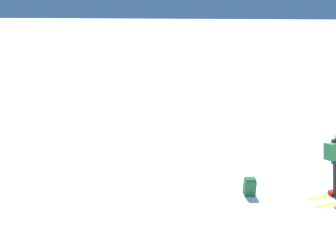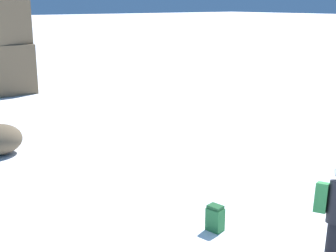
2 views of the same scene
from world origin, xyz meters
name	(u,v)px [view 2 (image 2 of 2)]	position (x,y,z in m)	size (l,w,h in m)	color
skier	(336,216)	(0.79, 0.12, 1.02)	(1.40, 1.76, 1.84)	yellow
spare_backpack	(215,218)	(0.43, 2.33, 0.24)	(0.27, 0.33, 0.50)	#236633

